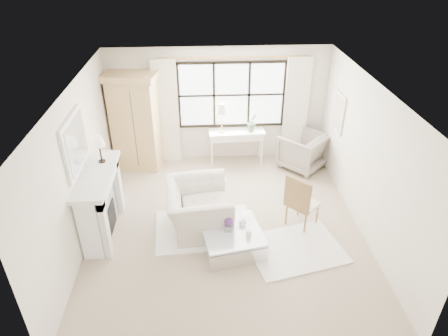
{
  "coord_description": "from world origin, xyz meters",
  "views": [
    {
      "loc": [
        -0.39,
        -5.93,
        4.81
      ],
      "look_at": [
        -0.02,
        0.2,
        1.17
      ],
      "focal_mm": 32.0,
      "sensor_mm": 36.0,
      "label": 1
    }
  ],
  "objects_px": {
    "club_armchair": "(199,208)",
    "coffee_table": "(232,240)",
    "armoire": "(136,121)",
    "console_table": "(236,146)"
  },
  "relations": [
    {
      "from": "armoire",
      "to": "club_armchair",
      "type": "relative_size",
      "value": 1.72
    },
    {
      "from": "console_table",
      "to": "coffee_table",
      "type": "distance_m",
      "value": 3.13
    },
    {
      "from": "club_armchair",
      "to": "coffee_table",
      "type": "height_order",
      "value": "club_armchair"
    },
    {
      "from": "club_armchair",
      "to": "coffee_table",
      "type": "relative_size",
      "value": 1.11
    },
    {
      "from": "armoire",
      "to": "club_armchair",
      "type": "height_order",
      "value": "armoire"
    },
    {
      "from": "club_armchair",
      "to": "coffee_table",
      "type": "bearing_deg",
      "value": -143.65
    },
    {
      "from": "coffee_table",
      "to": "armoire",
      "type": "bearing_deg",
      "value": 111.93
    },
    {
      "from": "armoire",
      "to": "coffee_table",
      "type": "bearing_deg",
      "value": -45.55
    },
    {
      "from": "console_table",
      "to": "club_armchair",
      "type": "xyz_separation_m",
      "value": [
        -0.91,
        -2.46,
        0.02
      ]
    },
    {
      "from": "console_table",
      "to": "club_armchair",
      "type": "height_order",
      "value": "club_armchair"
    }
  ]
}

